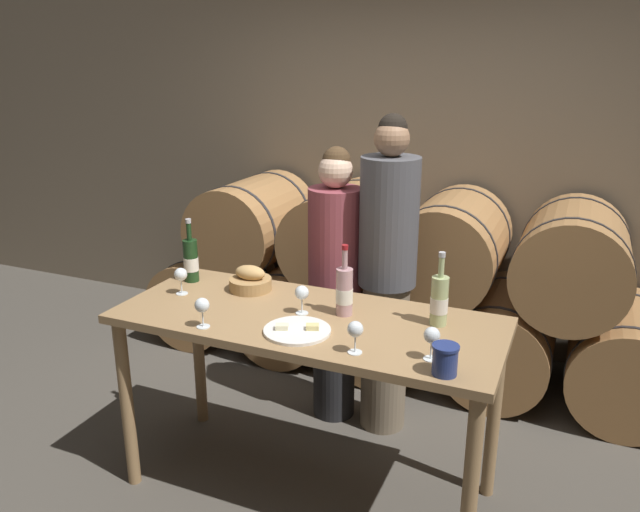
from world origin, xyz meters
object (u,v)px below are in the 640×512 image
object	(u,v)px
person_right	(387,276)
wine_glass_far_right	(432,336)
person_left	(335,284)
wine_bottle_white	(439,300)
bread_basket	(250,281)
cheese_plate	(297,330)
wine_glass_left	(202,306)
wine_bottle_red	(191,260)
wine_glass_right	(355,330)
wine_glass_far_left	(181,275)
blue_crock	(445,358)
wine_bottle_rose	(344,291)
tasting_table	(307,340)
wine_glass_center	(302,294)

from	to	relation	value
person_right	wine_glass_far_right	size ratio (longest dim) A/B	13.11
person_left	wine_bottle_white	distance (m)	0.93
bread_basket	cheese_plate	world-z (taller)	bread_basket
person_right	wine_glass_left	xyz separation A→B (m)	(-0.54, -0.99, 0.11)
wine_bottle_red	wine_glass_right	size ratio (longest dim) A/B	2.47
wine_bottle_white	wine_glass_far_left	size ratio (longest dim) A/B	2.46
wine_glass_far_right	blue_crock	bearing A→B (deg)	-52.18
wine_bottle_rose	wine_glass_far_left	bearing A→B (deg)	-174.54
person_right	wine_bottle_red	world-z (taller)	person_right
person_left	wine_bottle_red	world-z (taller)	person_left
tasting_table	wine_bottle_rose	xyz separation A→B (m)	(0.15, 0.09, 0.24)
tasting_table	person_left	bearing A→B (deg)	101.69
wine_glass_far_right	wine_glass_right	bearing A→B (deg)	-167.66
cheese_plate	wine_glass_right	size ratio (longest dim) A/B	2.14
wine_bottle_red	tasting_table	bearing A→B (deg)	-14.13
wine_bottle_rose	blue_crock	xyz separation A→B (m)	(0.56, -0.38, -0.05)
person_left	wine_glass_left	distance (m)	1.04
wine_bottle_white	wine_bottle_rose	bearing A→B (deg)	-171.99
wine_bottle_red	blue_crock	distance (m)	1.55
wine_bottle_red	bread_basket	world-z (taller)	wine_bottle_red
wine_bottle_rose	wine_glass_center	xyz separation A→B (m)	(-0.18, -0.07, -0.02)
wine_bottle_red	wine_bottle_white	world-z (taller)	wine_bottle_red
wine_glass_center	wine_glass_right	distance (m)	0.46
wine_glass_far_left	wine_glass_far_right	size ratio (longest dim) A/B	1.00
wine_glass_far_left	wine_glass_right	world-z (taller)	same
blue_crock	tasting_table	bearing A→B (deg)	157.38
wine_bottle_white	cheese_plate	world-z (taller)	wine_bottle_white
wine_bottle_rose	wine_glass_far_right	world-z (taller)	wine_bottle_rose
wine_glass_right	bread_basket	bearing A→B (deg)	148.25
wine_bottle_white	wine_glass_center	bearing A→B (deg)	-168.12
person_left	person_right	distance (m)	0.32
bread_basket	wine_glass_right	distance (m)	0.87
tasting_table	wine_glass_right	distance (m)	0.47
person_left	blue_crock	xyz separation A→B (m)	(0.85, -0.99, 0.17)
cheese_plate	wine_glass_far_left	size ratio (longest dim) A/B	2.14
tasting_table	wine_bottle_white	size ratio (longest dim) A/B	5.29
person_left	blue_crock	size ratio (longest dim) A/B	13.55
bread_basket	tasting_table	bearing A→B (deg)	-25.87
wine_glass_far_left	wine_glass_right	xyz separation A→B (m)	(1.03, -0.27, 0.00)
blue_crock	wine_glass_far_left	xyz separation A→B (m)	(-1.40, 0.30, 0.03)
wine_glass_right	person_right	bearing A→B (deg)	99.73
bread_basket	wine_glass_far_left	world-z (taller)	wine_glass_far_left
wine_bottle_white	wine_glass_left	xyz separation A→B (m)	(-0.95, -0.44, -0.02)
person_right	wine_glass_far_right	xyz separation A→B (m)	(0.46, -0.90, 0.11)
wine_bottle_red	cheese_plate	size ratio (longest dim) A/B	1.15
wine_bottle_white	wine_glass_center	world-z (taller)	wine_bottle_white
wine_glass_far_right	tasting_table	bearing A→B (deg)	162.75
tasting_table	person_left	xyz separation A→B (m)	(-0.15, 0.70, 0.02)
blue_crock	bread_basket	size ratio (longest dim) A/B	0.55
tasting_table	wine_glass_left	distance (m)	0.52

